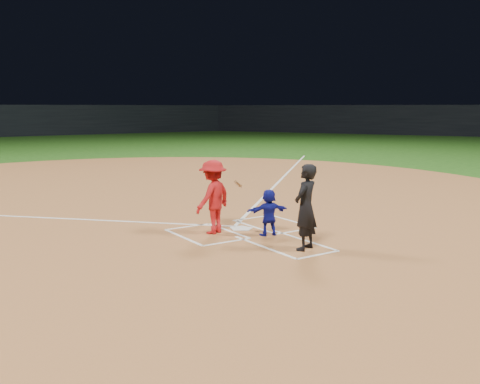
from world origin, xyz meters
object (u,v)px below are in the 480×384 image
catcher (269,212)px  home_plate (241,228)px  batter_at_plate (213,197)px  umpire (306,207)px

catcher → home_plate: bearing=-67.5°
catcher → batter_at_plate: size_ratio=0.63×
catcher → umpire: 1.48m
umpire → batter_at_plate: 2.47m
umpire → batter_at_plate: (-0.84, 2.32, -0.03)m
home_plate → catcher: catcher is taller
umpire → batter_at_plate: umpire is taller
home_plate → catcher: size_ratio=0.55×
batter_at_plate → home_plate: bearing=0.0°
catcher → umpire: size_ratio=0.60×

